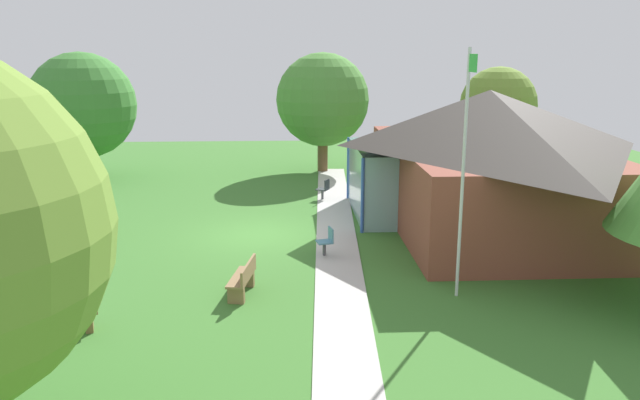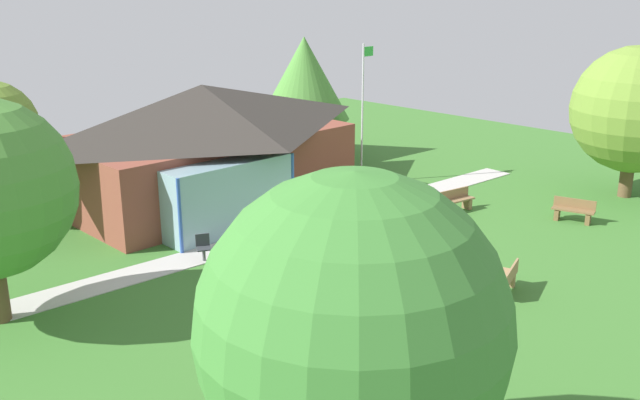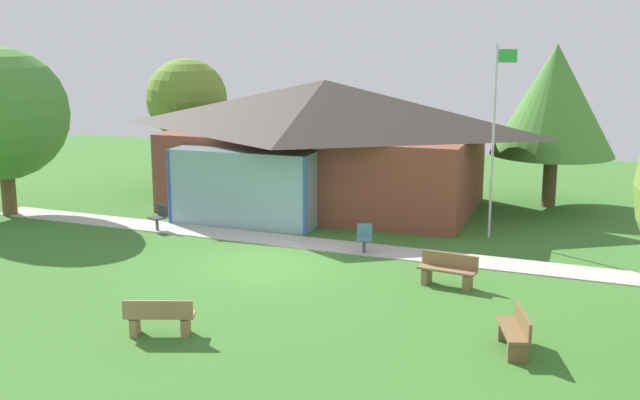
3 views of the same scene
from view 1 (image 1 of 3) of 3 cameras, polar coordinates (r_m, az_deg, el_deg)
name	(u,v)px [view 1 (image 1 of 3)]	position (r m, az deg, el deg)	size (l,w,h in m)	color
ground_plane	(263,235)	(20.62, -5.24, -3.22)	(44.00, 44.00, 0.00)	#3D752D
pavilion	(481,156)	(22.03, 14.60, 3.94)	(11.83, 8.03, 4.66)	brown
footpath	(336,233)	(20.66, 1.49, -3.09)	(22.96, 1.30, 0.03)	#BCB7B2
flagpole	(464,165)	(15.04, 13.08, 3.13)	(0.64, 0.08, 6.02)	silver
bench_mid_right	(243,279)	(15.66, -7.07, -7.25)	(1.55, 0.67, 0.84)	olive
bench_lawn_far_right	(61,317)	(14.56, -22.72, -9.91)	(0.84, 1.56, 0.84)	brown
bench_front_center	(88,225)	(21.63, -20.54, -2.15)	(1.56, 0.90, 0.84)	#9E7A51
patio_chair_west	(324,190)	(25.21, 0.36, 0.92)	(0.59, 0.59, 0.86)	#33383D
patio_chair_lawn_spare	(326,243)	(18.36, 0.60, -3.93)	(0.53, 0.53, 0.86)	teal
tree_behind_pavilion_left	(498,106)	(29.46, 16.06, 8.34)	(3.43, 3.43, 5.26)	brown
tree_lawn_corner	(83,106)	(30.87, -20.99, 8.10)	(4.85, 4.85, 5.90)	brown
tree_west_hedge	(323,100)	(30.88, 0.25, 9.19)	(4.57, 4.57, 5.87)	brown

